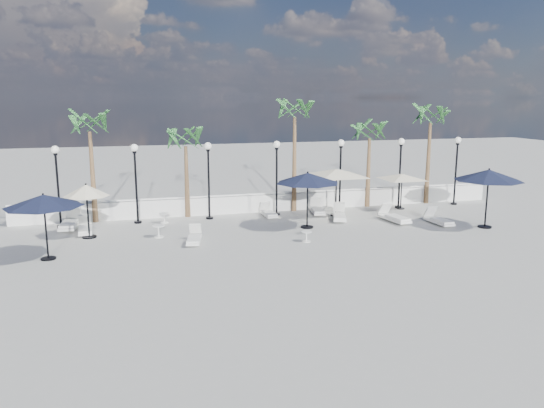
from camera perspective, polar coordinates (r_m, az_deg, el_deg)
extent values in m
plane|color=#A4A49F|center=(21.54, 5.17, -4.80)|extent=(100.00, 100.00, 0.00)
cube|color=silver|center=(28.39, -0.05, 0.13)|extent=(26.00, 0.30, 0.90)
cube|color=silver|center=(28.29, -0.05, 1.17)|extent=(26.00, 0.12, 0.08)
cylinder|color=black|center=(26.75, -21.73, -2.26)|extent=(0.36, 0.36, 0.10)
cylinder|color=black|center=(26.43, -22.00, 1.32)|extent=(0.10, 0.10, 3.50)
cylinder|color=black|center=(26.21, -22.27, 4.98)|extent=(0.18, 0.18, 0.10)
sphere|color=white|center=(26.19, -22.31, 5.44)|extent=(0.36, 0.36, 0.36)
cylinder|color=black|center=(26.56, -14.22, -1.89)|extent=(0.36, 0.36, 0.10)
cylinder|color=black|center=(26.23, -14.40, 1.73)|extent=(0.10, 0.10, 3.50)
cylinder|color=black|center=(26.01, -14.58, 5.42)|extent=(0.18, 0.18, 0.10)
sphere|color=white|center=(25.99, -14.60, 5.88)|extent=(0.36, 0.36, 0.36)
cylinder|color=black|center=(26.82, -6.73, -1.49)|extent=(0.36, 0.36, 0.10)
cylinder|color=black|center=(26.50, -6.81, 2.10)|extent=(0.10, 0.10, 3.50)
cylinder|color=black|center=(26.28, -6.90, 5.76)|extent=(0.18, 0.18, 0.10)
sphere|color=white|center=(26.26, -6.91, 6.21)|extent=(0.36, 0.36, 0.36)
cylinder|color=black|center=(27.53, 0.50, -1.08)|extent=(0.36, 0.36, 0.10)
cylinder|color=black|center=(27.21, 0.50, 2.42)|extent=(0.10, 0.10, 3.50)
cylinder|color=black|center=(27.00, 0.51, 5.99)|extent=(0.18, 0.18, 0.10)
sphere|color=white|center=(26.98, 0.51, 6.43)|extent=(0.36, 0.36, 0.36)
cylinder|color=black|center=(28.65, 7.25, -0.67)|extent=(0.36, 0.36, 0.10)
cylinder|color=black|center=(28.35, 7.34, 2.69)|extent=(0.10, 0.10, 3.50)
cylinder|color=black|center=(28.14, 7.43, 6.11)|extent=(0.18, 0.18, 0.10)
sphere|color=white|center=(28.13, 7.44, 6.54)|extent=(0.36, 0.36, 0.36)
cylinder|color=black|center=(30.14, 13.42, -0.30)|extent=(0.36, 0.36, 0.10)
cylinder|color=black|center=(29.85, 13.57, 2.90)|extent=(0.10, 0.10, 3.50)
cylinder|color=black|center=(29.66, 13.72, 6.15)|extent=(0.18, 0.18, 0.10)
sphere|color=white|center=(29.64, 13.74, 6.55)|extent=(0.36, 0.36, 0.36)
cylinder|color=black|center=(31.94, 18.95, 0.04)|extent=(0.36, 0.36, 0.10)
cylinder|color=black|center=(31.67, 19.15, 3.06)|extent=(0.10, 0.10, 3.50)
cylinder|color=black|center=(31.49, 19.35, 6.12)|extent=(0.18, 0.18, 0.10)
sphere|color=white|center=(31.47, 19.37, 6.50)|extent=(0.36, 0.36, 0.36)
cone|color=brown|center=(27.01, -18.72, 2.72)|extent=(0.28, 0.28, 4.40)
cone|color=brown|center=(27.15, -9.15, 2.36)|extent=(0.28, 0.28, 3.60)
cone|color=brown|center=(28.21, 2.42, 4.27)|extent=(0.28, 0.28, 5.00)
cone|color=brown|center=(29.86, 10.32, 3.33)|extent=(0.28, 0.28, 3.80)
cone|color=brown|center=(31.56, 16.44, 4.21)|extent=(0.28, 0.28, 4.60)
cube|color=silver|center=(25.22, -19.44, -2.68)|extent=(0.68, 1.76, 0.09)
cube|color=silver|center=(24.97, -19.46, -2.58)|extent=(0.61, 1.20, 0.09)
cube|color=silver|center=(25.83, -19.48, -1.58)|extent=(0.57, 0.44, 0.54)
cube|color=silver|center=(26.39, -20.88, -2.11)|extent=(0.89, 2.17, 0.11)
cube|color=silver|center=(26.08, -21.01, -1.99)|extent=(0.79, 1.48, 0.11)
cube|color=silver|center=(27.12, -20.61, -0.82)|extent=(0.71, 0.56, 0.66)
cube|color=silver|center=(22.48, -8.37, -3.84)|extent=(0.86, 1.69, 0.09)
cube|color=silver|center=(22.25, -8.43, -3.75)|extent=(0.72, 1.17, 0.09)
cube|color=silver|center=(23.03, -8.26, -2.63)|extent=(0.57, 0.48, 0.51)
cube|color=silver|center=(27.09, -0.39, -1.10)|extent=(0.60, 1.65, 0.09)
cube|color=silver|center=(26.87, -0.25, -0.99)|extent=(0.55, 1.12, 0.09)
cube|color=silver|center=(27.65, -0.78, -0.16)|extent=(0.52, 0.40, 0.51)
cube|color=silver|center=(26.57, 7.26, -1.40)|extent=(1.21, 1.93, 0.10)
cube|color=silver|center=(26.31, 7.29, -1.29)|extent=(0.97, 1.36, 0.10)
cube|color=silver|center=(27.22, 7.23, -0.31)|extent=(0.69, 0.61, 0.57)
cube|color=silver|center=(26.67, 17.50, -1.81)|extent=(0.66, 1.79, 0.10)
cube|color=silver|center=(26.46, 17.81, -1.70)|extent=(0.60, 1.21, 0.10)
cube|color=silver|center=(27.17, 16.69, -0.77)|extent=(0.57, 0.44, 0.55)
cube|color=silver|center=(27.87, 4.89, -0.77)|extent=(0.90, 1.85, 0.10)
cube|color=silver|center=(27.62, 4.98, -0.66)|extent=(0.76, 1.28, 0.10)
cube|color=silver|center=(28.49, 4.66, 0.23)|extent=(0.62, 0.51, 0.55)
cube|color=silver|center=(26.65, 13.02, -1.55)|extent=(0.92, 2.02, 0.11)
cube|color=silver|center=(26.41, 13.37, -1.42)|extent=(0.79, 1.39, 0.11)
cube|color=silver|center=(27.19, 12.07, -0.41)|extent=(0.67, 0.54, 0.61)
cylinder|color=silver|center=(26.31, -11.49, -1.97)|extent=(0.38, 0.38, 0.03)
cylinder|color=silver|center=(26.27, -11.51, -1.51)|extent=(0.06, 0.06, 0.46)
cylinder|color=silver|center=(26.21, -11.53, -1.01)|extent=(0.50, 0.50, 0.03)
cylinder|color=silver|center=(23.70, -12.07, -3.47)|extent=(0.42, 0.42, 0.03)
cylinder|color=silver|center=(23.64, -12.09, -2.92)|extent=(0.06, 0.06, 0.50)
cylinder|color=silver|center=(23.58, -12.12, -2.30)|extent=(0.54, 0.54, 0.03)
cylinder|color=silver|center=(22.51, 3.72, -4.03)|extent=(0.35, 0.35, 0.03)
cylinder|color=silver|center=(22.46, 3.73, -3.54)|extent=(0.05, 0.05, 0.42)
cylinder|color=silver|center=(22.41, 3.73, -3.00)|extent=(0.46, 0.46, 0.03)
cylinder|color=black|center=(21.78, -22.91, -5.42)|extent=(0.56, 0.56, 0.06)
cylinder|color=black|center=(21.48, -23.15, -2.38)|extent=(0.07, 0.07, 2.43)
cone|color=black|center=(21.28, -23.37, 0.33)|extent=(2.88, 2.88, 0.45)
sphere|color=black|center=(21.23, -23.42, 0.99)|extent=(0.08, 0.08, 0.08)
cylinder|color=black|center=(24.90, 3.79, -2.48)|extent=(0.59, 0.59, 0.06)
cylinder|color=black|center=(24.63, 3.83, 0.32)|extent=(0.07, 0.07, 2.54)
cone|color=black|center=(24.45, 3.86, 2.81)|extent=(2.97, 2.97, 0.48)
sphere|color=black|center=(24.41, 3.87, 3.42)|extent=(0.08, 0.08, 0.08)
cylinder|color=black|center=(26.82, 21.90, -2.28)|extent=(0.63, 0.63, 0.07)
cylinder|color=black|center=(26.56, 22.11, 0.46)|extent=(0.08, 0.08, 2.68)
cone|color=black|center=(26.39, 22.29, 2.90)|extent=(3.13, 3.13, 0.50)
sphere|color=black|center=(26.35, 22.34, 3.50)|extent=(0.09, 0.09, 0.09)
cylinder|color=black|center=(27.57, 6.85, -1.18)|extent=(0.54, 0.54, 0.06)
cylinder|color=black|center=(27.35, 6.91, 1.21)|extent=(0.07, 0.07, 2.40)
pyramid|color=beige|center=(27.16, 6.97, 3.76)|extent=(5.31, 5.31, 0.37)
cylinder|color=black|center=(29.87, 13.65, -0.46)|extent=(0.44, 0.44, 0.05)
cylinder|color=black|center=(29.70, 13.74, 1.30)|extent=(0.06, 0.06, 1.92)
pyramid|color=beige|center=(29.55, 13.82, 3.17)|extent=(4.16, 4.16, 0.30)
cylinder|color=black|center=(24.43, -19.04, -3.36)|extent=(0.61, 0.61, 0.07)
cylinder|color=black|center=(24.19, -19.21, -0.82)|extent=(0.08, 0.08, 2.28)
cone|color=beige|center=(24.02, -19.35, 1.38)|extent=(1.95, 1.95, 0.49)
sphere|color=black|center=(23.97, -19.40, 2.01)|extent=(0.09, 0.09, 0.09)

